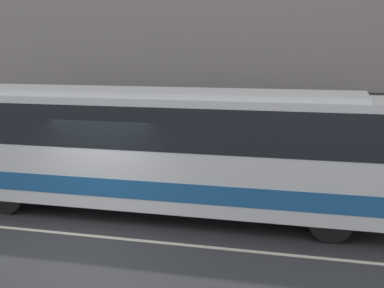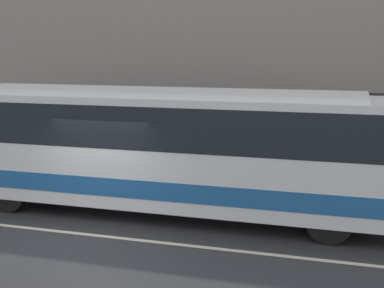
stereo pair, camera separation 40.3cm
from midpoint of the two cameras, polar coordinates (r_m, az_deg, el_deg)
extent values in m
plane|color=#2D2D30|center=(12.52, -12.10, -9.52)|extent=(60.00, 60.00, 0.00)
cube|color=gray|center=(17.39, -3.84, -3.48)|extent=(60.00, 3.06, 0.14)
cube|color=#2D2B28|center=(18.55, -2.39, 1.59)|extent=(60.00, 0.06, 2.80)
cube|color=beige|center=(12.52, -12.10, -9.51)|extent=(54.00, 0.14, 0.01)
cube|color=white|center=(13.59, -4.93, -0.37)|extent=(12.04, 2.48, 2.69)
cube|color=#1E5999|center=(13.76, -4.88, -3.61)|extent=(11.98, 2.50, 0.45)
cube|color=black|center=(13.49, -4.97, 2.36)|extent=(11.68, 2.50, 1.02)
cube|color=white|center=(13.41, -5.02, 5.54)|extent=(10.24, 2.11, 0.12)
cylinder|color=black|center=(12.06, 13.68, -7.89)|extent=(0.98, 0.28, 0.98)
cylinder|color=black|center=(14.13, 13.90, -5.22)|extent=(0.98, 0.28, 0.98)
cylinder|color=black|center=(14.57, -19.92, -5.07)|extent=(0.98, 0.28, 0.98)
cylinder|color=black|center=(16.33, -15.62, -3.22)|extent=(0.98, 0.28, 0.98)
camera|label=1|loc=(0.20, -90.87, -0.16)|focal=50.00mm
camera|label=2|loc=(0.20, 89.13, 0.16)|focal=50.00mm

